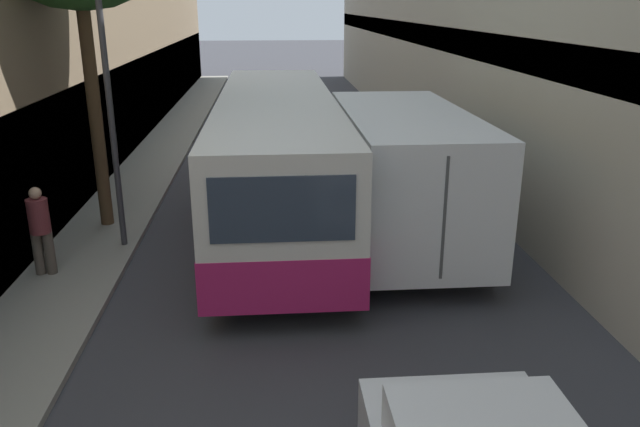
{
  "coord_description": "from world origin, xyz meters",
  "views": [
    {
      "loc": [
        -0.86,
        1.06,
        4.84
      ],
      "look_at": [
        -0.1,
        10.61,
        1.6
      ],
      "focal_mm": 35.0,
      "sensor_mm": 36.0,
      "label": 1
    }
  ],
  "objects_px": {
    "bus": "(277,154)",
    "panel_van": "(264,101)",
    "pedestrian": "(40,228)",
    "street_lamp": "(101,22)",
    "box_truck": "(395,163)"
  },
  "relations": [
    {
      "from": "panel_van",
      "to": "pedestrian",
      "type": "relative_size",
      "value": 2.74
    },
    {
      "from": "panel_van",
      "to": "pedestrian",
      "type": "bearing_deg",
      "value": -105.44
    },
    {
      "from": "street_lamp",
      "to": "panel_van",
      "type": "bearing_deg",
      "value": 77.59
    },
    {
      "from": "bus",
      "to": "pedestrian",
      "type": "height_order",
      "value": "bus"
    },
    {
      "from": "bus",
      "to": "panel_van",
      "type": "xyz_separation_m",
      "value": [
        -0.38,
        11.12,
        -0.41
      ]
    },
    {
      "from": "bus",
      "to": "street_lamp",
      "type": "height_order",
      "value": "street_lamp"
    },
    {
      "from": "bus",
      "to": "box_truck",
      "type": "height_order",
      "value": "bus"
    },
    {
      "from": "panel_van",
      "to": "street_lamp",
      "type": "distance_m",
      "value": 13.64
    },
    {
      "from": "box_truck",
      "to": "pedestrian",
      "type": "bearing_deg",
      "value": -162.78
    },
    {
      "from": "pedestrian",
      "to": "street_lamp",
      "type": "bearing_deg",
      "value": 51.4
    },
    {
      "from": "box_truck",
      "to": "bus",
      "type": "bearing_deg",
      "value": 157.79
    },
    {
      "from": "panel_van",
      "to": "pedestrian",
      "type": "distance_m",
      "value": 14.83
    },
    {
      "from": "street_lamp",
      "to": "pedestrian",
      "type": "bearing_deg",
      "value": -128.6
    },
    {
      "from": "bus",
      "to": "pedestrian",
      "type": "relative_size",
      "value": 6.95
    },
    {
      "from": "panel_van",
      "to": "box_truck",
      "type": "bearing_deg",
      "value": -76.43
    }
  ]
}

